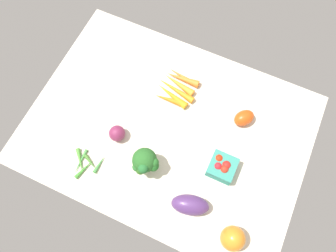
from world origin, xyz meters
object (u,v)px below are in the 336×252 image
Objects in this scene: red_onion_center at (117,133)px; eggplant at (190,205)px; bell_pepper_orange at (233,239)px; carrot_bunch at (177,87)px; broccoli_head at (145,162)px; berry_basket at (222,167)px; okra_pile at (86,164)px; roma_tomato at (244,118)px.

eggplant is (-34.50, 12.49, 0.45)cm from red_onion_center.
bell_pepper_orange reaches higher than eggplant.
eggplant reaches higher than carrot_bunch.
broccoli_head reaches higher than eggplant.
berry_basket is 0.72× the size of eggplant.
bell_pepper_orange is at bearing 161.92° from red_onion_center.
carrot_bunch is at bearing -48.21° from bell_pepper_orange.
berry_basket is 0.55× the size of carrot_bunch.
eggplant is at bearing 119.68° from carrot_bunch.
bell_pepper_orange is at bearing 118.74° from berry_basket.
bell_pepper_orange reaches higher than red_onion_center.
okra_pile is (56.58, -2.35, -3.95)cm from bell_pepper_orange.
okra_pile is (17.28, 41.63, -0.65)cm from carrot_bunch.
eggplant reaches higher than okra_pile.
eggplant is at bearing -14.17° from bell_pepper_orange.
broccoli_head is at bearing 146.11° from eggplant.
okra_pile is 0.92× the size of eggplant.
bell_pepper_orange is 43.48cm from roma_tomato.
okra_pile is (45.01, 18.75, -2.26)cm from berry_basket.
broccoli_head is 0.92× the size of eggplant.
roma_tomato is at bearing -128.74° from broccoli_head.
red_onion_center reaches higher than roma_tomato.
roma_tomato is at bearing -75.42° from bell_pepper_orange.
berry_basket reaches higher than okra_pile.
berry_basket is 1.53× the size of red_onion_center.
bell_pepper_orange reaches higher than roma_tomato.
broccoli_head is 1.00× the size of okra_pile.
red_onion_center is 29.78cm from carrot_bunch.
eggplant is at bearing 73.30° from berry_basket.
berry_basket is at bearing -156.65° from broccoli_head.
bell_pepper_orange is 17.21cm from eggplant.
red_onion_center is 47.53cm from roma_tomato.
eggplant is (5.71, 37.84, 0.63)cm from roma_tomato.
berry_basket reaches higher than carrot_bunch.
roma_tomato is at bearing -91.74° from berry_basket.
bell_pepper_orange is 56.77cm from okra_pile.
berry_basket is at bearing 140.49° from carrot_bunch.
okra_pile is 1.48× the size of roma_tomato.
berry_basket is 27.25cm from broccoli_head.
broccoli_head is 22.78cm from okra_pile.
broccoli_head is at bearing -158.28° from okra_pile.
eggplant is at bearing 30.06° from roma_tomato.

